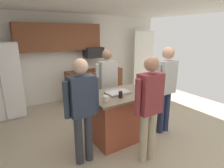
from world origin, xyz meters
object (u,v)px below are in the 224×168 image
object	(u,v)px
person_guest_left	(149,103)
mug_blue_stoneware	(138,87)
person_elder_center	(107,81)
person_guest_by_door	(82,106)
tumbler_amber	(138,90)
person_guest_right	(166,84)
kitchen_island	(120,116)
refrigerator	(0,81)
mug_ceramic_white	(106,99)
glass_dark_ale	(121,95)
serving_tray	(118,93)
microwave_over_range	(93,52)

from	to	relation	value
person_guest_left	mug_blue_stoneware	bearing A→B (deg)	-28.54
person_elder_center	person_guest_by_door	bearing A→B (deg)	-33.01
tumbler_amber	person_guest_right	bearing A→B (deg)	-11.97
kitchen_island	tumbler_amber	distance (m)	0.62
refrigerator	person_guest_right	xyz separation A→B (m)	(2.79, -2.68, 0.13)
person_guest_left	kitchen_island	bearing A→B (deg)	-0.00
kitchen_island	tumbler_amber	world-z (taller)	tumbler_amber
person_elder_center	mug_ceramic_white	distance (m)	1.19
refrigerator	glass_dark_ale	bearing A→B (deg)	-55.84
mug_blue_stoneware	serving_tray	bearing A→B (deg)	-176.71
refrigerator	person_guest_left	bearing A→B (deg)	-59.29
person_guest_left	refrigerator	bearing A→B (deg)	31.36
microwave_over_range	mug_blue_stoneware	distance (m)	2.51
kitchen_island	person_guest_by_door	xyz separation A→B (m)	(-0.91, -0.29, 0.51)
serving_tray	mug_ceramic_white	bearing A→B (deg)	-148.75
person_guest_right	glass_dark_ale	bearing A→B (deg)	13.06
person_guest_left	serving_tray	distance (m)	0.81
person_elder_center	serving_tray	xyz separation A→B (m)	(-0.23, -0.77, -0.03)
mug_ceramic_white	tumbler_amber	xyz separation A→B (m)	(0.74, 0.07, 0.01)
microwave_over_range	mug_ceramic_white	size ratio (longest dim) A/B	4.30
refrigerator	glass_dark_ale	distance (m)	3.12
mug_blue_stoneware	serving_tray	size ratio (longest dim) A/B	0.29
refrigerator	kitchen_island	bearing A→B (deg)	-51.48
kitchen_island	person_guest_right	xyz separation A→B (m)	(0.90, -0.30, 0.57)
person_guest_right	serving_tray	distance (m)	1.01
kitchen_island	person_guest_by_door	bearing A→B (deg)	-162.53
mug_ceramic_white	tumbler_amber	bearing A→B (deg)	5.03
mug_blue_stoneware	refrigerator	bearing A→B (deg)	135.16
person_guest_by_door	serving_tray	distance (m)	0.91
person_guest_by_door	person_guest_left	world-z (taller)	person_guest_left
person_elder_center	glass_dark_ale	xyz separation A→B (m)	(-0.31, -0.98, 0.01)
kitchen_island	mug_ceramic_white	xyz separation A→B (m)	(-0.46, -0.23, 0.51)
refrigerator	mug_blue_stoneware	world-z (taller)	refrigerator
refrigerator	microwave_over_range	xyz separation A→B (m)	(2.60, 0.12, 0.53)
tumbler_amber	person_guest_by_door	bearing A→B (deg)	-174.34
person_guest_by_door	person_guest_right	xyz separation A→B (m)	(1.82, -0.01, 0.06)
person_elder_center	serving_tray	size ratio (longest dim) A/B	3.86
mug_ceramic_white	glass_dark_ale	size ratio (longest dim) A/B	1.07
mug_ceramic_white	serving_tray	world-z (taller)	mug_ceramic_white
person_guest_right	glass_dark_ale	distance (m)	1.05
refrigerator	person_elder_center	distance (m)	2.61
person_guest_right	kitchen_island	bearing A→B (deg)	0.00
refrigerator	person_guest_right	size ratio (longest dim) A/B	1.03
person_guest_right	mug_blue_stoneware	size ratio (longest dim) A/B	14.23
tumbler_amber	serving_tray	xyz separation A→B (m)	(-0.34, 0.18, -0.04)
refrigerator	tumbler_amber	size ratio (longest dim) A/B	14.79
person_guest_by_door	tumbler_amber	xyz separation A→B (m)	(1.19, 0.12, 0.01)
kitchen_island	tumbler_amber	size ratio (longest dim) A/B	10.09
refrigerator	glass_dark_ale	world-z (taller)	refrigerator
microwave_over_range	glass_dark_ale	distance (m)	2.86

